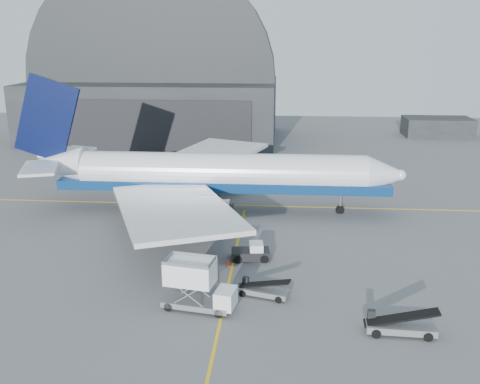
# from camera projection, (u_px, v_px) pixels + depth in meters

# --- Properties ---
(ground) EXTENTS (200.00, 200.00, 0.00)m
(ground) POSITION_uv_depth(u_px,v_px,m) (231.00, 271.00, 49.70)
(ground) COLOR #565659
(ground) RESTS_ON ground
(taxi_lines) EXTENTS (80.00, 42.12, 0.02)m
(taxi_lines) POSITION_uv_depth(u_px,v_px,m) (241.00, 225.00, 61.81)
(taxi_lines) COLOR gold
(taxi_lines) RESTS_ON ground
(hangar) EXTENTS (50.00, 28.30, 28.00)m
(hangar) POSITION_uv_depth(u_px,v_px,m) (154.00, 93.00, 110.73)
(hangar) COLOR black
(hangar) RESTS_ON ground
(distant_bldg_a) EXTENTS (14.00, 8.00, 4.00)m
(distant_bldg_a) POSITION_uv_depth(u_px,v_px,m) (436.00, 136.00, 115.75)
(distant_bldg_a) COLOR black
(distant_bldg_a) RESTS_ON ground
(airliner) EXTENTS (48.10, 46.65, 16.88)m
(airliner) POSITION_uv_depth(u_px,v_px,m) (207.00, 174.00, 65.65)
(airliner) COLOR white
(airliner) RESTS_ON ground
(catering_truck) EXTENTS (6.12, 3.14, 4.01)m
(catering_truck) POSITION_uv_depth(u_px,v_px,m) (196.00, 285.00, 42.39)
(catering_truck) COLOR slate
(catering_truck) RESTS_ON ground
(pushback_tug) EXTENTS (3.89, 2.53, 1.71)m
(pushback_tug) POSITION_uv_depth(u_px,v_px,m) (252.00, 253.00, 52.25)
(pushback_tug) COLOR black
(pushback_tug) RESTS_ON ground
(belt_loader_a) EXTENTS (4.68, 2.61, 1.75)m
(belt_loader_a) POSITION_uv_depth(u_px,v_px,m) (263.00, 290.00, 44.87)
(belt_loader_a) COLOR slate
(belt_loader_a) RESTS_ON ground
(belt_loader_b) EXTENTS (5.39, 2.06, 2.04)m
(belt_loader_b) POSITION_uv_depth(u_px,v_px,m) (400.00, 326.00, 39.20)
(belt_loader_b) COLOR slate
(belt_loader_b) RESTS_ON ground
(traffic_cone) EXTENTS (0.39, 0.39, 0.57)m
(traffic_cone) POSITION_uv_depth(u_px,v_px,m) (228.00, 262.00, 50.96)
(traffic_cone) COLOR red
(traffic_cone) RESTS_ON ground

